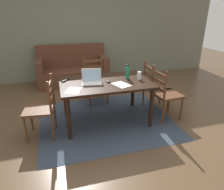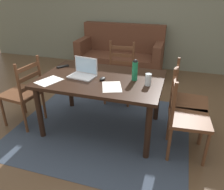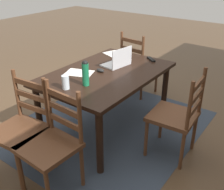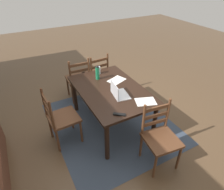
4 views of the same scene
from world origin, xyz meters
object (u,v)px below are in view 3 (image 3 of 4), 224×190
at_px(chair_right_near, 22,128).
at_px(chair_right_far, 52,144).
at_px(chair_left_near, 138,65).
at_px(laptop, 118,61).
at_px(tv_remote, 151,59).
at_px(computer_mouse, 100,70).
at_px(chair_far_head, 177,116).
at_px(dining_table, 107,79).
at_px(water_bottle, 85,73).
at_px(drinking_glass, 65,82).

bearing_deg(chair_right_near, chair_right_far, 90.01).
bearing_deg(chair_left_near, laptop, 13.98).
xyz_separation_m(chair_right_far, tv_remote, (-1.69, 0.01, 0.28)).
bearing_deg(computer_mouse, laptop, 176.69).
distance_m(chair_right_near, chair_far_head, 1.50).
relative_size(laptop, tv_remote, 2.06).
distance_m(dining_table, chair_left_near, 1.08).
xyz_separation_m(laptop, water_bottle, (0.64, 0.05, 0.08)).
height_order(water_bottle, drinking_glass, water_bottle).
bearing_deg(chair_right_near, computer_mouse, 171.92).
relative_size(chair_left_near, drinking_glass, 6.90).
distance_m(chair_left_near, water_bottle, 1.52).
bearing_deg(dining_table, chair_far_head, 90.16).
bearing_deg(drinking_glass, chair_left_near, -174.74).
bearing_deg(tv_remote, chair_left_near, 84.49).
xyz_separation_m(chair_left_near, laptop, (0.81, 0.20, 0.33)).
bearing_deg(tv_remote, chair_far_head, -96.07).
height_order(chair_left_near, laptop, laptop).
relative_size(water_bottle, computer_mouse, 2.60).
relative_size(chair_right_near, chair_left_near, 1.00).
distance_m(chair_right_near, computer_mouse, 1.05).
xyz_separation_m(dining_table, chair_right_near, (1.04, -0.20, -0.18)).
height_order(chair_right_near, laptop, laptop).
distance_m(chair_right_far, water_bottle, 0.77).
relative_size(chair_far_head, laptop, 2.72).
relative_size(chair_left_near, computer_mouse, 9.50).
bearing_deg(chair_right_far, drinking_glass, -150.57).
height_order(chair_right_far, chair_left_near, same).
distance_m(chair_right_far, computer_mouse, 1.08).
xyz_separation_m(chair_right_far, chair_left_near, (-2.08, -0.41, 0.00)).
height_order(computer_mouse, tv_remote, computer_mouse).
height_order(chair_far_head, laptop, laptop).
xyz_separation_m(chair_right_near, chair_left_near, (-2.08, -0.00, 0.00)).
xyz_separation_m(dining_table, chair_left_near, (-1.04, -0.20, -0.18)).
height_order(dining_table, tv_remote, tv_remote).
bearing_deg(water_bottle, laptop, -175.56).
distance_m(chair_right_far, laptop, 1.33).
bearing_deg(laptop, tv_remote, 152.71).
bearing_deg(water_bottle, dining_table, -173.49).
xyz_separation_m(drinking_glass, computer_mouse, (-0.55, -0.01, -0.05)).
distance_m(dining_table, chair_right_near, 1.08).
distance_m(chair_far_head, laptop, 0.96).
distance_m(laptop, tv_remote, 0.47).
height_order(chair_right_far, laptop, laptop).
height_order(chair_left_near, tv_remote, chair_left_near).
bearing_deg(computer_mouse, tv_remote, 167.17).
bearing_deg(chair_left_near, chair_far_head, 46.00).
bearing_deg(chair_right_far, chair_far_head, 147.33).
distance_m(chair_right_far, tv_remote, 1.71).
relative_size(chair_right_near, tv_remote, 5.59).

